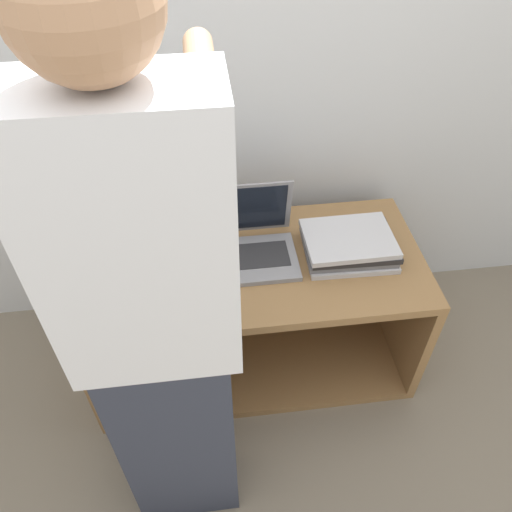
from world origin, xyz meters
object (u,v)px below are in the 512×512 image
Objects in this scene: laptop_stack_left at (154,260)px; laptop_stack_right at (349,245)px; person at (158,335)px; laptop_open at (251,243)px.

laptop_stack_left is 1.03× the size of laptop_stack_right.
person is at bearing -140.30° from laptop_stack_right.
person reaches higher than laptop_open.
laptop_stack_left reaches higher than laptop_stack_right.
laptop_open is 0.73m from person.
laptop_open is 0.18× the size of person.
laptop_stack_left is 0.73m from laptop_stack_right.
laptop_open is 0.37m from laptop_stack_right.
person reaches higher than laptop_stack_left.
person is at bearing -83.76° from laptop_stack_left.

